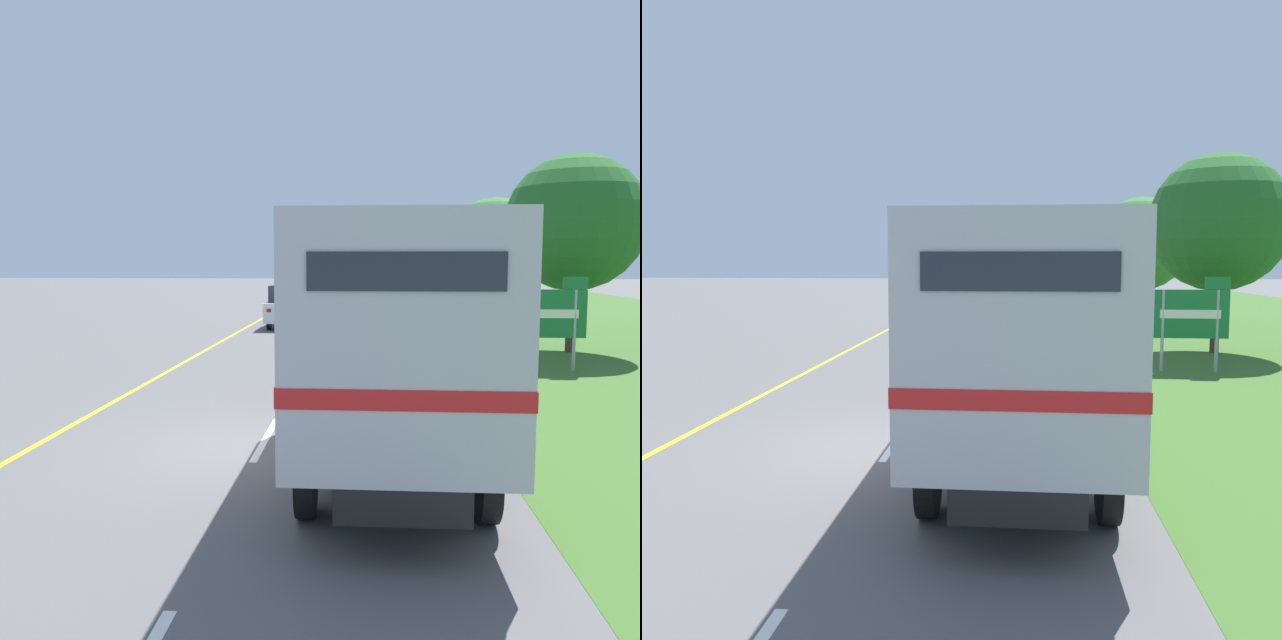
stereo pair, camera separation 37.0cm
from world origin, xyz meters
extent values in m
plane|color=#5B5959|center=(0.00, 0.00, 0.00)|extent=(200.00, 200.00, 0.00)
cube|color=#3D6628|center=(13.70, 19.70, 0.00)|extent=(20.00, 69.09, 0.01)
cube|color=yellow|center=(-3.70, 19.70, 0.00)|extent=(0.12, 69.09, 0.01)
cube|color=white|center=(0.00, 0.45, 0.00)|extent=(0.12, 2.60, 0.01)
cube|color=white|center=(0.00, 7.05, 0.00)|extent=(0.12, 2.60, 0.01)
cube|color=white|center=(0.00, 13.65, 0.00)|extent=(0.12, 2.60, 0.01)
cube|color=white|center=(0.00, 20.25, 0.00)|extent=(0.12, 2.60, 0.01)
cube|color=white|center=(0.00, 26.85, 0.00)|extent=(0.12, 2.60, 0.01)
cylinder|color=black|center=(0.99, 3.47, 0.50)|extent=(0.22, 1.00, 1.00)
cylinder|color=black|center=(3.07, 3.47, 0.50)|extent=(0.22, 1.00, 1.00)
cylinder|color=black|center=(0.99, -2.76, 0.50)|extent=(0.22, 1.00, 1.00)
cylinder|color=black|center=(3.07, -2.76, 0.50)|extent=(0.22, 1.00, 1.00)
cube|color=black|center=(2.03, 0.00, 0.68)|extent=(1.33, 8.31, 0.36)
cube|color=#B7B7BC|center=(2.03, -1.05, 2.19)|extent=(2.41, 6.21, 2.65)
cube|color=red|center=(2.03, -1.05, 1.72)|extent=(2.43, 6.23, 0.20)
cube|color=#232833|center=(2.03, -4.16, 2.92)|extent=(1.81, 0.03, 0.36)
cube|color=#B7B7BC|center=(2.03, 3.10, 1.81)|extent=(2.32, 2.10, 1.90)
cube|color=#283342|center=(2.03, 4.16, 2.05)|extent=(2.05, 0.03, 0.85)
cylinder|color=black|center=(-2.52, 19.85, 0.33)|extent=(0.16, 0.66, 0.66)
cylinder|color=black|center=(-1.04, 19.85, 0.33)|extent=(0.16, 0.66, 0.66)
cylinder|color=black|center=(-2.52, 17.31, 0.33)|extent=(0.16, 0.66, 0.66)
cylinder|color=black|center=(-1.04, 17.31, 0.33)|extent=(0.16, 0.66, 0.66)
cube|color=white|center=(-1.78, 18.58, 0.76)|extent=(1.80, 4.10, 0.87)
cube|color=#282D38|center=(-1.78, 18.42, 1.56)|extent=(1.55, 2.25, 0.74)
cube|color=red|center=(-2.41, 16.52, 0.91)|extent=(0.20, 0.03, 0.14)
cube|color=red|center=(-1.15, 16.52, 0.91)|extent=(0.20, 0.03, 0.14)
cylinder|color=black|center=(1.06, 35.96, 0.33)|extent=(0.16, 0.66, 0.66)
cylinder|color=black|center=(2.53, 35.96, 0.33)|extent=(0.16, 0.66, 0.66)
cylinder|color=black|center=(1.06, 33.43, 0.33)|extent=(0.16, 0.66, 0.66)
cylinder|color=black|center=(2.53, 33.43, 0.33)|extent=(0.16, 0.66, 0.66)
cube|color=#234CAD|center=(1.79, 34.69, 0.72)|extent=(1.80, 4.07, 0.78)
cube|color=#282D38|center=(1.79, 34.53, 1.45)|extent=(1.55, 2.24, 0.67)
cube|color=red|center=(1.16, 32.65, 0.86)|extent=(0.20, 0.03, 0.14)
cube|color=red|center=(2.42, 32.65, 0.86)|extent=(0.20, 0.03, 0.14)
cylinder|color=black|center=(-2.61, 45.52, 0.33)|extent=(0.16, 0.66, 0.66)
cylinder|color=black|center=(-1.14, 45.52, 0.33)|extent=(0.16, 0.66, 0.66)
cylinder|color=black|center=(-2.61, 42.97, 0.33)|extent=(0.16, 0.66, 0.66)
cylinder|color=black|center=(-1.14, 42.97, 0.33)|extent=(0.16, 0.66, 0.66)
cube|color=white|center=(-1.88, 44.24, 0.81)|extent=(1.80, 4.12, 0.95)
cube|color=#282D38|center=(-1.88, 44.08, 1.69)|extent=(1.55, 2.27, 0.81)
cube|color=red|center=(-2.51, 42.17, 0.97)|extent=(0.20, 0.03, 0.14)
cube|color=red|center=(-1.25, 42.17, 0.97)|extent=(0.20, 0.03, 0.14)
cylinder|color=#9E9EA3|center=(5.96, 7.51, 1.12)|extent=(0.09, 0.09, 2.25)
cylinder|color=#9E9EA3|center=(7.41, 7.51, 1.12)|extent=(0.09, 0.09, 2.25)
cube|color=#196B33|center=(6.69, 7.51, 1.58)|extent=(2.06, 0.06, 1.33)
cube|color=#196B33|center=(7.39, 7.51, 2.43)|extent=(0.66, 0.06, 0.32)
cube|color=silver|center=(6.69, 7.48, 1.58)|extent=(1.61, 0.02, 0.24)
cylinder|color=#4C3823|center=(8.51, 11.28, 1.24)|extent=(0.29, 0.29, 2.48)
sphere|color=#236023|center=(8.51, 11.28, 4.27)|extent=(4.46, 4.46, 4.46)
cylinder|color=brown|center=(7.78, 20.29, 1.04)|extent=(0.30, 0.30, 2.08)
sphere|color=#387A33|center=(7.78, 20.29, 3.83)|extent=(4.37, 4.37, 4.37)
camera|label=1|loc=(1.65, -9.86, 3.01)|focal=35.00mm
camera|label=2|loc=(2.02, -9.83, 3.01)|focal=35.00mm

